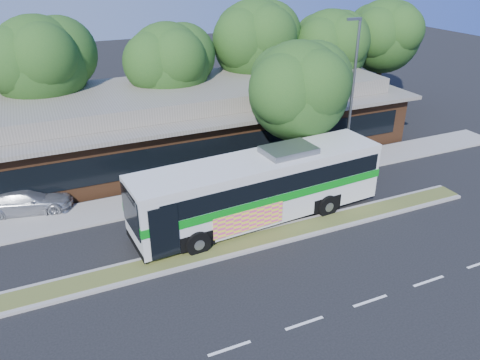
{
  "coord_description": "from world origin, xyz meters",
  "views": [
    {
      "loc": [
        -7.54,
        -16.04,
        12.34
      ],
      "look_at": [
        1.07,
        3.23,
        2.0
      ],
      "focal_mm": 35.0,
      "sensor_mm": 36.0,
      "label": 1
    }
  ],
  "objects_px": {
    "transit_bus": "(261,183)",
    "sidewalk_tree": "(303,88)",
    "sedan": "(26,200)",
    "lamp_post": "(352,91)"
  },
  "relations": [
    {
      "from": "transit_bus",
      "to": "sidewalk_tree",
      "type": "xyz_separation_m",
      "value": [
        4.57,
        3.93,
        3.34
      ]
    },
    {
      "from": "sidewalk_tree",
      "to": "sedan",
      "type": "bearing_deg",
      "value": 173.61
    },
    {
      "from": "sedan",
      "to": "transit_bus",
      "type": "bearing_deg",
      "value": -105.35
    },
    {
      "from": "transit_bus",
      "to": "sidewalk_tree",
      "type": "relative_size",
      "value": 1.63
    },
    {
      "from": "sedan",
      "to": "sidewalk_tree",
      "type": "height_order",
      "value": "sidewalk_tree"
    },
    {
      "from": "transit_bus",
      "to": "sedan",
      "type": "distance_m",
      "value": 12.3
    },
    {
      "from": "lamp_post",
      "to": "sedan",
      "type": "height_order",
      "value": "lamp_post"
    },
    {
      "from": "sidewalk_tree",
      "to": "transit_bus",
      "type": "bearing_deg",
      "value": -139.29
    },
    {
      "from": "transit_bus",
      "to": "sedan",
      "type": "bearing_deg",
      "value": 148.27
    },
    {
      "from": "sedan",
      "to": "sidewalk_tree",
      "type": "bearing_deg",
      "value": -84.17
    }
  ]
}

